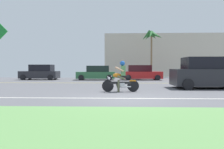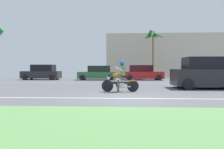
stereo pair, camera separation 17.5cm
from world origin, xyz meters
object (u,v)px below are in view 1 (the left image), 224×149
(motorcyclist, at_px, (121,79))
(parked_car_0, at_px, (40,73))
(parked_car_2, at_px, (141,73))
(parked_car_1, at_px, (96,73))
(palm_tree_0, at_px, (152,37))
(suv_nearby, at_px, (209,73))

(motorcyclist, bearing_deg, parked_car_0, 128.18)
(motorcyclist, distance_m, parked_car_2, 11.00)
(parked_car_1, xyz_separation_m, parked_car_2, (4.68, 0.12, 0.02))
(palm_tree_0, bearing_deg, parked_car_1, -152.24)
(parked_car_2, bearing_deg, suv_nearby, -69.27)
(parked_car_0, bearing_deg, palm_tree_0, 14.23)
(motorcyclist, bearing_deg, parked_car_1, 103.20)
(suv_nearby, distance_m, parked_car_0, 16.55)
(parked_car_1, bearing_deg, motorcyclist, -76.80)
(motorcyclist, bearing_deg, palm_tree_0, 74.99)
(motorcyclist, relative_size, parked_car_1, 0.49)
(parked_car_1, bearing_deg, suv_nearby, -47.17)
(suv_nearby, height_order, parked_car_2, suv_nearby)
(motorcyclist, height_order, parked_car_1, motorcyclist)
(parked_car_1, xyz_separation_m, palm_tree_0, (6.24, 3.29, 4.18))
(parked_car_1, relative_size, parked_car_2, 0.98)
(suv_nearby, bearing_deg, parked_car_2, 110.73)
(motorcyclist, xyz_separation_m, palm_tree_0, (3.74, 13.95, 4.18))
(parked_car_0, bearing_deg, suv_nearby, -32.11)
(palm_tree_0, bearing_deg, parked_car_2, -116.21)
(motorcyclist, distance_m, parked_car_0, 13.79)
(parked_car_0, relative_size, parked_car_1, 0.99)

